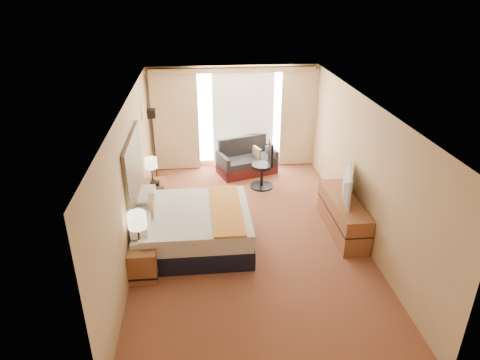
{
  "coord_description": "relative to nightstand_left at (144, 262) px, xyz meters",
  "views": [
    {
      "loc": [
        -0.86,
        -6.95,
        4.5
      ],
      "look_at": [
        -0.13,
        0.4,
        1.01
      ],
      "focal_mm": 32.0,
      "sensor_mm": 36.0,
      "label": 1
    }
  ],
  "objects": [
    {
      "name": "wall_front",
      "position": [
        1.87,
        -2.45,
        1.02
      ],
      "size": [
        4.2,
        0.02,
        2.6
      ],
      "primitive_type": "cube",
      "color": "tan",
      "rests_on": "ground"
    },
    {
      "name": "television",
      "position": [
        3.65,
        1.07,
        0.72
      ],
      "size": [
        0.45,
        1.01,
        0.58
      ],
      "primitive_type": "imported",
      "rotation": [
        0.0,
        0.0,
        1.25
      ],
      "color": "black",
      "rests_on": "media_dresser"
    },
    {
      "name": "tissue_box",
      "position": [
        -0.02,
        0.1,
        0.33
      ],
      "size": [
        0.14,
        0.14,
        0.12
      ],
      "primitive_type": "cube",
      "rotation": [
        0.0,
        0.0,
        -0.09
      ],
      "color": "#99C2EC",
      "rests_on": "nightstand_left"
    },
    {
      "name": "lamp_right",
      "position": [
        -0.04,
        2.52,
        0.69
      ],
      "size": [
        0.26,
        0.26,
        0.54
      ],
      "color": "black",
      "rests_on": "nightstand_right"
    },
    {
      "name": "telephone",
      "position": [
        0.02,
        2.34,
        0.31
      ],
      "size": [
        0.19,
        0.15,
        0.07
      ],
      "primitive_type": "cube",
      "rotation": [
        0.0,
        0.0,
        0.0
      ],
      "color": "black",
      "rests_on": "nightstand_right"
    },
    {
      "name": "window",
      "position": [
        2.12,
        4.52,
        1.04
      ],
      "size": [
        2.3,
        0.02,
        2.3
      ],
      "primitive_type": "cube",
      "color": "white",
      "rests_on": "wall_back"
    },
    {
      "name": "curtains",
      "position": [
        1.87,
        4.44,
        1.13
      ],
      "size": [
        4.12,
        0.19,
        2.56
      ],
      "color": "beige",
      "rests_on": "floor"
    },
    {
      "name": "desk_chair",
      "position": [
        2.48,
        3.15,
        0.23
      ],
      "size": [
        0.55,
        0.55,
        1.13
      ],
      "rotation": [
        0.0,
        0.0,
        -0.02
      ],
      "color": "black",
      "rests_on": "floor"
    },
    {
      "name": "media_dresser",
      "position": [
        3.7,
        1.05,
        0.07
      ],
      "size": [
        0.5,
        1.8,
        0.7
      ],
      "primitive_type": "cube",
      "color": "#925B35",
      "rests_on": "floor"
    },
    {
      "name": "floor",
      "position": [
        1.87,
        1.05,
        -0.28
      ],
      "size": [
        4.2,
        7.0,
        0.02
      ],
      "primitive_type": "cube",
      "color": "maroon",
      "rests_on": "ground"
    },
    {
      "name": "loveseat",
      "position": [
        2.16,
        4.03,
        0.02
      ],
      "size": [
        1.57,
        1.16,
        0.88
      ],
      "rotation": [
        0.0,
        0.0,
        0.32
      ],
      "color": "#521717",
      "rests_on": "floor"
    },
    {
      "name": "wall_back",
      "position": [
        1.87,
        4.55,
        1.02
      ],
      "size": [
        4.2,
        0.02,
        2.6
      ],
      "primitive_type": "cube",
      "color": "tan",
      "rests_on": "ground"
    },
    {
      "name": "headboard",
      "position": [
        -0.19,
        1.25,
        1.01
      ],
      "size": [
        0.06,
        1.85,
        1.5
      ],
      "primitive_type": "cube",
      "color": "black",
      "rests_on": "wall_left"
    },
    {
      "name": "nightstand_right",
      "position": [
        0.0,
        2.5,
        0.0
      ],
      "size": [
        0.45,
        0.52,
        0.55
      ],
      "primitive_type": "cube",
      "color": "#925B35",
      "rests_on": "floor"
    },
    {
      "name": "nightstand_left",
      "position": [
        0.0,
        0.0,
        0.0
      ],
      "size": [
        0.45,
        0.52,
        0.55
      ],
      "primitive_type": "cube",
      "color": "#925B35",
      "rests_on": "floor"
    },
    {
      "name": "bed",
      "position": [
        0.81,
        0.87,
        0.09
      ],
      "size": [
        2.06,
        1.88,
        1.0
      ],
      "color": "black",
      "rests_on": "floor"
    },
    {
      "name": "floor_lamp",
      "position": [
        -0.03,
        3.35,
        1.08
      ],
      "size": [
        0.24,
        0.24,
        1.92
      ],
      "color": "black",
      "rests_on": "floor"
    },
    {
      "name": "wall_right",
      "position": [
        3.97,
        1.05,
        1.02
      ],
      "size": [
        0.02,
        7.0,
        2.6
      ],
      "primitive_type": "cube",
      "color": "tan",
      "rests_on": "ground"
    },
    {
      "name": "ceiling",
      "position": [
        1.87,
        1.05,
        2.33
      ],
      "size": [
        4.2,
        7.0,
        0.02
      ],
      "primitive_type": "cube",
      "color": "white",
      "rests_on": "wall_back"
    },
    {
      "name": "lamp_left",
      "position": [
        -0.04,
        0.04,
        0.76
      ],
      "size": [
        0.3,
        0.3,
        0.63
      ],
      "color": "black",
      "rests_on": "nightstand_left"
    },
    {
      "name": "wall_left",
      "position": [
        -0.23,
        1.05,
        1.02
      ],
      "size": [
        0.02,
        7.0,
        2.6
      ],
      "primitive_type": "cube",
      "color": "tan",
      "rests_on": "ground"
    }
  ]
}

